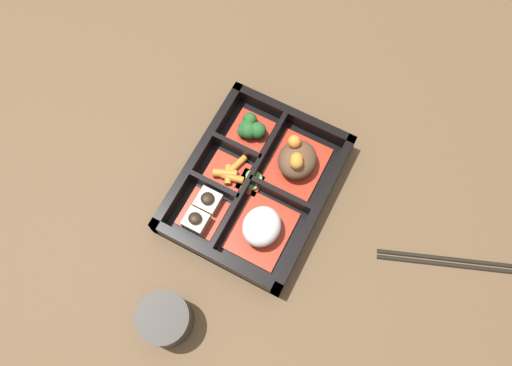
# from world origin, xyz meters

# --- Properties ---
(ground_plane) EXTENTS (3.00, 3.00, 0.00)m
(ground_plane) POSITION_xyz_m (0.00, 0.00, 0.00)
(ground_plane) COLOR brown
(bento_base) EXTENTS (0.28, 0.22, 0.01)m
(bento_base) POSITION_xyz_m (0.00, 0.00, 0.01)
(bento_base) COLOR black
(bento_base) RESTS_ON ground_plane
(bento_rim) EXTENTS (0.28, 0.22, 0.04)m
(bento_rim) POSITION_xyz_m (-0.00, -0.00, 0.02)
(bento_rim) COLOR black
(bento_rim) RESTS_ON ground_plane
(bowl_stew) EXTENTS (0.10, 0.09, 0.06)m
(bowl_stew) POSITION_xyz_m (-0.06, 0.04, 0.03)
(bowl_stew) COLOR #B22D19
(bowl_stew) RESTS_ON bento_base
(bowl_rice) EXTENTS (0.10, 0.09, 0.05)m
(bowl_rice) POSITION_xyz_m (0.06, 0.04, 0.03)
(bowl_rice) COLOR #B22D19
(bowl_rice) RESTS_ON bento_base
(bowl_greens) EXTENTS (0.07, 0.06, 0.03)m
(bowl_greens) POSITION_xyz_m (-0.08, -0.05, 0.02)
(bowl_greens) COLOR #B22D19
(bowl_greens) RESTS_ON bento_base
(bowl_carrots) EXTENTS (0.06, 0.07, 0.02)m
(bowl_carrots) POSITION_xyz_m (0.00, -0.05, 0.02)
(bowl_carrots) COLOR #B22D19
(bowl_carrots) RESTS_ON bento_base
(bowl_tofu) EXTENTS (0.07, 0.06, 0.03)m
(bowl_tofu) POSITION_xyz_m (0.08, -0.05, 0.02)
(bowl_tofu) COLOR #B22D19
(bowl_tofu) RESTS_ON bento_base
(bowl_pickles) EXTENTS (0.04, 0.04, 0.01)m
(bowl_pickles) POSITION_xyz_m (-0.00, -0.01, 0.02)
(bowl_pickles) COLOR #B22D19
(bowl_pickles) RESTS_ON bento_base
(tea_cup) EXTENTS (0.08, 0.08, 0.06)m
(tea_cup) POSITION_xyz_m (0.25, -0.02, 0.03)
(tea_cup) COLOR #2D2823
(tea_cup) RESTS_ON ground_plane
(chopsticks) EXTENTS (0.10, 0.22, 0.01)m
(chopsticks) POSITION_xyz_m (-0.03, 0.33, 0.00)
(chopsticks) COLOR black
(chopsticks) RESTS_ON ground_plane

